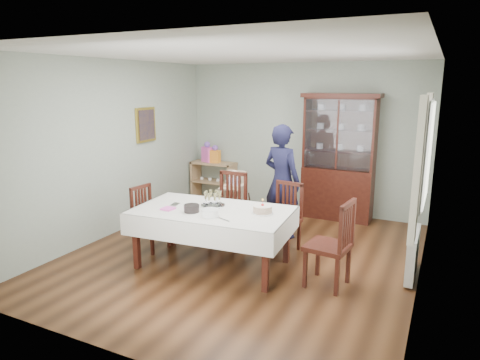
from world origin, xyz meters
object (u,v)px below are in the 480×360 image
Objects in this scene: chair_far_left at (228,222)px; chair_far_right at (283,231)px; gift_bag_pink at (207,153)px; gift_bag_orange at (215,155)px; chair_end_left at (151,230)px; woman at (282,181)px; china_cabinet at (339,155)px; high_chair at (234,206)px; champagne_tray at (213,202)px; birthday_cake at (263,210)px; chair_end_right at (329,261)px; dining_table at (213,237)px; sideboard at (214,182)px.

chair_far_left is 0.86m from chair_far_right.
gift_bag_orange is at bearing 0.00° from gift_bag_pink.
woman is at bearing -41.07° from chair_end_left.
gift_bag_pink reaches higher than gift_bag_orange.
china_cabinet reaches higher than high_chair.
champagne_tray is at bearing -78.32° from chair_far_left.
gift_bag_pink reaches higher than chair_far_left.
birthday_cake is 3.37m from gift_bag_orange.
chair_far_right is at bearing -30.48° from high_chair.
chair_end_left is 2.77m from gift_bag_pink.
high_chair reaches higher than birthday_cake.
chair_far_right is at bearing 2.60° from chair_far_left.
woman reaches higher than gift_bag_orange.
woman reaches higher than chair_far_left.
chair_end_left is at bearing -141.22° from chair_far_left.
birthday_cake is at bearing -38.91° from chair_far_left.
chair_end_right is 1.00m from birthday_cake.
chair_far_right reaches higher than dining_table.
woman is at bearing 100.29° from birthday_cake.
chair_far_left is 0.60× the size of woman.
woman is 5.41× the size of champagne_tray.
chair_end_right is at bearing -78.32° from china_cabinet.
sideboard is 0.86× the size of chair_end_right.
champagne_tray is (1.46, -2.61, 0.42)m from sideboard.
chair_far_right is 0.90m from birthday_cake.
sideboard is 3.30× the size of birthday_cake.
champagne_tray reaches higher than sideboard.
chair_end_left is 0.87× the size of chair_end_right.
woman is (-0.25, 0.59, 0.58)m from chair_far_right.
high_chair is (-1.38, -1.28, -0.74)m from china_cabinet.
chair_far_left is 1.07× the size of chair_far_right.
sideboard is 1.72m from high_chair.
chair_end_right is 4.19m from gift_bag_pink.
chair_end_right is at bearing -34.08° from chair_far_right.
woman reaches higher than chair_far_right.
champagne_tray is at bearing 178.73° from birthday_cake.
chair_end_left is at bearing -128.18° from china_cabinet.
chair_far_left is 3.00× the size of gift_bag_orange.
chair_far_right is 1.89m from chair_end_left.
gift_bag_pink reaches higher than birthday_cake.
chair_far_left is 3.83× the size of birthday_cake.
birthday_cake is at bearing -97.02° from china_cabinet.
woman reaches higher than chair_end_right.
gift_bag_orange is at bearing 146.35° from chair_far_right.
gift_bag_pink is (-0.57, 2.62, 0.71)m from chair_end_left.
champagne_tray reaches higher than birthday_cake.
chair_far_right reaches higher than champagne_tray.
woman is at bearing 69.94° from champagne_tray.
gift_bag_pink is at bearing -171.19° from sideboard.
woman is at bearing -1.69° from high_chair.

